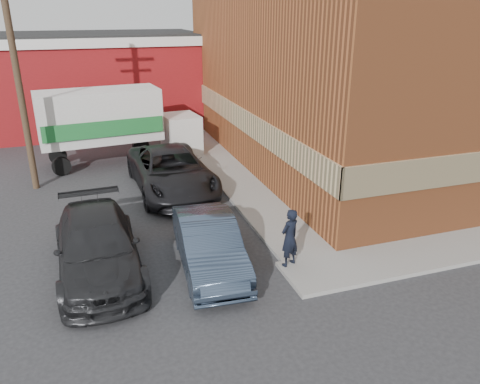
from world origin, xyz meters
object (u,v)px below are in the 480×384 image
object	(u,v)px
brick_building	(379,59)
suv_b	(97,247)
utility_pole	(17,71)
man	(290,238)
box_truck	(115,121)
warehouse	(68,81)
sedan	(209,244)
suv_a	(171,171)

from	to	relation	value
brick_building	suv_b	xyz separation A→B (m)	(-13.83, -7.72, -3.89)
brick_building	utility_pole	size ratio (longest dim) A/B	2.03
utility_pole	man	size ratio (longest dim) A/B	5.25
box_truck	warehouse	bearing A→B (deg)	97.60
brick_building	sedan	size ratio (longest dim) A/B	4.02
brick_building	sedan	world-z (taller)	brick_building
warehouse	box_truck	xyz separation A→B (m)	(2.08, -8.43, -0.79)
sedan	suv_b	distance (m)	3.10
suv_a	sedan	bearing A→B (deg)	-93.25
box_truck	utility_pole	bearing A→B (deg)	-150.57
sedan	suv_b	size ratio (longest dim) A/B	0.83
brick_building	box_truck	bearing A→B (deg)	168.27
brick_building	utility_pole	bearing A→B (deg)	179.98
brick_building	box_truck	xyz separation A→B (m)	(-12.42, 2.58, -2.66)
suv_b	box_truck	world-z (taller)	box_truck
sedan	suv_a	world-z (taller)	suv_a
utility_pole	sedan	distance (m)	10.72
brick_building	suv_a	bearing A→B (deg)	-168.83
sedan	brick_building	bearing A→B (deg)	42.41
sedan	suv_a	xyz separation A→B (m)	(0.15, 6.38, 0.11)
utility_pole	sedan	world-z (taller)	utility_pole
sedan	box_truck	world-z (taller)	box_truck
brick_building	suv_a	distance (m)	11.54
sedan	warehouse	bearing A→B (deg)	104.94
man	box_truck	distance (m)	12.44
warehouse	utility_pole	size ratio (longest dim) A/B	1.81
brick_building	utility_pole	world-z (taller)	brick_building
warehouse	box_truck	bearing A→B (deg)	-76.13
brick_building	suv_b	bearing A→B (deg)	-150.84
warehouse	box_truck	size ratio (longest dim) A/B	2.24
suv_b	box_truck	bearing A→B (deg)	80.45
warehouse	box_truck	distance (m)	8.72
warehouse	utility_pole	xyz separation A→B (m)	(-1.50, -11.00, 1.93)
suv_a	suv_b	distance (m)	6.43
man	sedan	size ratio (longest dim) A/B	0.38
brick_building	utility_pole	distance (m)	16.00
brick_building	man	size ratio (longest dim) A/B	10.64
warehouse	suv_b	world-z (taller)	warehouse
man	sedan	distance (m)	2.28
suv_a	box_truck	world-z (taller)	box_truck
man	box_truck	size ratio (longest dim) A/B	0.24
utility_pole	sedan	size ratio (longest dim) A/B	1.98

